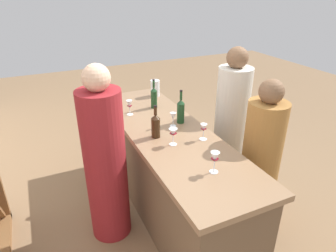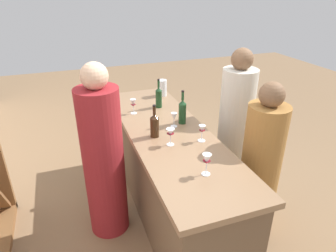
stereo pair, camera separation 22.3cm
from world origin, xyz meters
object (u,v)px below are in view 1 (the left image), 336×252
at_px(wine_bottle_leftmost_amber_brown, 156,125).
at_px(wine_glass_near_right, 215,158).
at_px(wine_glass_near_left, 204,129).
at_px(wine_glass_near_center, 173,117).
at_px(wine_glass_far_left, 173,133).
at_px(water_pitcher, 155,88).
at_px(person_right_guest, 105,163).
at_px(wine_bottle_center_olive_green, 154,97).
at_px(wine_bottle_second_left_olive_green, 181,111).
at_px(wine_glass_far_center, 129,105).
at_px(person_center_guest, 260,163).
at_px(person_left_guest, 230,128).

bearing_deg(wine_bottle_leftmost_amber_brown, wine_glass_near_right, -165.95).
xyz_separation_m(wine_glass_near_left, wine_glass_near_center, (0.35, 0.12, -0.01)).
relative_size(wine_glass_near_center, wine_glass_far_left, 0.93).
distance_m(water_pitcher, person_right_guest, 1.34).
xyz_separation_m(wine_bottle_leftmost_amber_brown, wine_glass_far_left, (-0.19, -0.08, -0.01)).
height_order(wine_bottle_center_olive_green, person_right_guest, person_right_guest).
height_order(wine_bottle_second_left_olive_green, person_right_guest, person_right_guest).
xyz_separation_m(wine_glass_near_right, wine_glass_far_left, (0.49, 0.09, -0.01)).
relative_size(wine_glass_near_right, wine_glass_far_left, 1.11).
relative_size(wine_bottle_second_left_olive_green, wine_glass_far_center, 2.11).
relative_size(wine_bottle_second_left_olive_green, person_right_guest, 0.21).
bearing_deg(person_center_guest, person_right_guest, -20.28).
height_order(wine_bottle_center_olive_green, wine_glass_near_center, wine_bottle_center_olive_green).
relative_size(wine_glass_near_right, person_right_guest, 0.10).
relative_size(wine_bottle_leftmost_amber_brown, water_pitcher, 1.55).
bearing_deg(wine_glass_near_center, person_center_guest, -134.26).
relative_size(wine_glass_near_center, person_right_guest, 0.09).
relative_size(wine_bottle_leftmost_amber_brown, wine_glass_far_center, 1.90).
relative_size(water_pitcher, person_center_guest, 0.13).
bearing_deg(person_center_guest, wine_glass_near_right, 18.12).
bearing_deg(wine_glass_far_left, water_pitcher, -15.60).
height_order(wine_glass_near_center, wine_glass_near_right, wine_glass_near_right).
distance_m(wine_glass_far_center, person_left_guest, 1.10).
xyz_separation_m(person_center_guest, person_right_guest, (0.46, 1.31, 0.08)).
bearing_deg(wine_glass_near_left, wine_glass_far_left, 84.31).
height_order(wine_glass_far_left, person_left_guest, person_left_guest).
bearing_deg(wine_glass_near_center, wine_glass_far_center, 33.41).
xyz_separation_m(wine_bottle_leftmost_amber_brown, wine_glass_far_center, (0.57, 0.05, -0.01)).
bearing_deg(wine_bottle_second_left_olive_green, wine_bottle_center_olive_green, 10.38).
height_order(wine_bottle_leftmost_amber_brown, person_right_guest, person_right_guest).
distance_m(wine_bottle_leftmost_amber_brown, water_pitcher, 1.07).
relative_size(wine_bottle_center_olive_green, wine_glass_far_left, 2.12).
xyz_separation_m(wine_glass_near_left, water_pitcher, (1.20, -0.05, -0.01)).
bearing_deg(wine_glass_near_right, person_left_guest, -42.47).
bearing_deg(wine_glass_near_right, wine_bottle_leftmost_amber_brown, 14.05).
bearing_deg(wine_glass_near_center, wine_glass_far_left, 154.23).
bearing_deg(water_pitcher, person_left_guest, -148.48).
height_order(wine_bottle_center_olive_green, person_center_guest, person_center_guest).
relative_size(wine_glass_near_left, wine_glass_far_left, 0.99).
bearing_deg(wine_bottle_center_olive_green, wine_glass_near_left, -172.89).
xyz_separation_m(wine_bottle_center_olive_green, person_center_guest, (-1.10, -0.59, -0.36)).
distance_m(wine_glass_far_left, person_right_guest, 0.64).
bearing_deg(wine_glass_near_right, water_pitcher, -8.06).
distance_m(wine_bottle_leftmost_amber_brown, wine_glass_near_right, 0.71).
bearing_deg(water_pitcher, person_right_guest, 138.04).
distance_m(wine_bottle_second_left_olive_green, wine_glass_near_left, 0.40).
bearing_deg(wine_bottle_leftmost_amber_brown, wine_glass_near_center, -60.51).
height_order(wine_glass_far_center, person_right_guest, person_right_guest).
relative_size(wine_bottle_second_left_olive_green, person_center_guest, 0.23).
height_order(water_pitcher, person_center_guest, person_center_guest).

